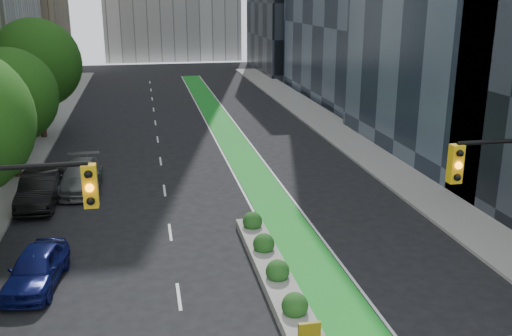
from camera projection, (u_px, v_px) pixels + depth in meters
name	position (u px, v px, depth m)	size (l,w,h in m)	color
sidewalk_left	(15.00, 164.00, 36.87)	(3.60, 90.00, 0.15)	gray
sidewalk_right	(360.00, 146.00, 41.26)	(3.60, 90.00, 0.15)	gray
bike_lane_paint	(229.00, 136.00, 44.34)	(2.20, 70.00, 0.01)	#1A9125
tree_midfar	(8.00, 96.00, 32.78)	(5.60, 5.60, 7.76)	black
tree_far	(36.00, 64.00, 41.95)	(6.60, 6.60, 9.00)	black
median_planter	(271.00, 266.00, 22.35)	(1.20, 10.26, 1.10)	gray
parked_car_left_near	(37.00, 268.00, 21.37)	(1.72, 4.28, 1.46)	#0E1455
parked_car_left_mid	(40.00, 190.00, 29.65)	(1.78, 5.09, 1.68)	black
parked_car_left_far	(81.00, 176.00, 32.00)	(2.20, 5.41, 1.57)	#5B5E60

